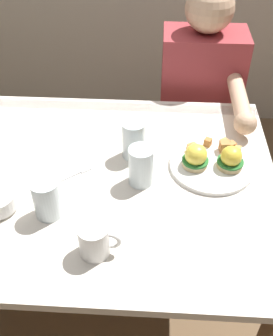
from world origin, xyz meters
name	(u,v)px	position (x,y,z in m)	size (l,w,h in m)	color
ground_plane	(100,299)	(0.00, 0.00, 0.00)	(6.00, 6.00, 0.00)	brown
dining_table	(89,199)	(0.00, 0.00, 0.63)	(1.20, 0.90, 0.74)	silver
eggs_benedict_plate	(212,161)	(0.40, 0.06, 0.77)	(0.27, 0.27, 0.09)	white
coffee_mug	(95,239)	(0.07, -0.29, 0.79)	(0.11, 0.08, 0.09)	white
fork	(72,175)	(-0.05, 0.00, 0.74)	(0.13, 0.11, 0.00)	silver
water_glass_near	(47,201)	(-0.08, -0.16, 0.79)	(0.08, 0.08, 0.12)	silver
water_glass_far	(141,168)	(0.17, -0.02, 0.80)	(0.08, 0.08, 0.13)	silver
water_glass_extra	(134,141)	(0.14, 0.11, 0.80)	(0.08, 0.08, 0.13)	silver
diner_person	(200,101)	(0.40, 0.60, 0.65)	(0.34, 0.54, 1.14)	#33333D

